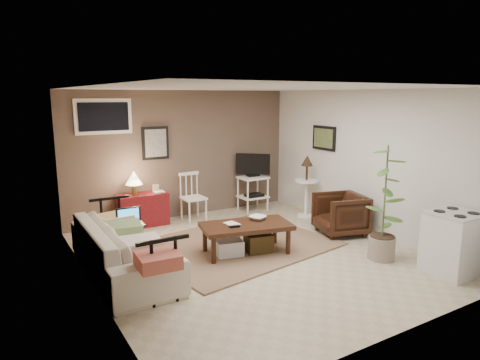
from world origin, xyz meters
TOP-DOWN VIEW (x-y plane):
  - floor at (0.00, 0.00)m, footprint 5.00×5.00m
  - art_back at (-0.55, 2.48)m, footprint 0.50×0.03m
  - art_right at (2.23, 1.05)m, footprint 0.03×0.60m
  - window at (-1.45, 2.48)m, footprint 0.96×0.03m
  - rug at (-0.01, 0.50)m, footprint 3.07×2.61m
  - coffee_table at (-0.08, 0.10)m, footprint 1.41×0.93m
  - sofa at (-1.80, 0.38)m, footprint 0.67×2.30m
  - sofa_pillows at (-1.74, 0.12)m, footprint 0.44×2.19m
  - sofa_end_rails at (-1.67, 0.38)m, footprint 0.62×2.30m
  - laptop at (-1.58, 0.78)m, footprint 0.35×0.26m
  - red_console at (-0.93, 2.25)m, footprint 0.88×0.39m
  - spindle_chair at (0.02, 2.14)m, footprint 0.41×0.41m
  - tv_stand at (1.36, 2.14)m, footprint 0.55×0.50m
  - side_table at (1.97, 1.21)m, footprint 0.45×0.45m
  - armchair at (1.78, 0.08)m, footprint 0.86×0.90m
  - potted_plant at (1.49, -1.05)m, footprint 0.42×0.42m
  - stove at (1.89, -1.87)m, footprint 0.64×0.59m
  - bowl at (0.19, 0.20)m, footprint 0.24×0.15m
  - book_table at (-0.35, 0.17)m, footprint 0.17×0.03m
  - book_console at (-0.70, 2.24)m, footprint 0.19×0.05m

SIDE VIEW (x-z plane):
  - floor at x=0.00m, z-range 0.00..0.00m
  - rug at x=-0.01m, z-range 0.00..0.03m
  - coffee_table at x=-0.08m, z-range 0.03..0.52m
  - red_console at x=-0.93m, z-range -0.16..0.86m
  - armchair at x=1.78m, z-range 0.00..0.76m
  - sofa_end_rails at x=-1.67m, z-range 0.00..0.77m
  - stove at x=1.89m, z-range 0.00..0.83m
  - spindle_chair at x=0.02m, z-range -0.03..0.86m
  - sofa at x=-1.80m, z-range 0.00..0.90m
  - sofa_pillows at x=-1.74m, z-range 0.48..0.63m
  - book_table at x=-0.35m, z-range 0.46..0.70m
  - laptop at x=-1.58m, z-range 0.46..0.70m
  - bowl at x=0.19m, z-range 0.46..0.70m
  - tv_stand at x=1.36m, z-range 0.03..1.20m
  - book_console at x=-0.70m, z-range 0.59..0.83m
  - side_table at x=1.97m, z-range 0.14..1.34m
  - potted_plant at x=1.49m, z-range 0.05..1.72m
  - art_back at x=-0.55m, z-range 1.15..1.75m
  - art_right at x=2.23m, z-range 1.29..1.75m
  - window at x=-1.45m, z-range 1.65..2.25m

